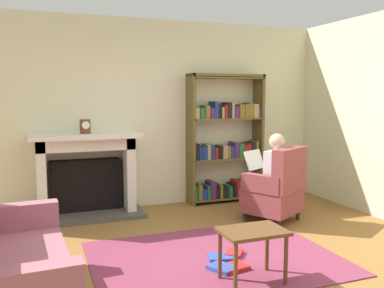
{
  "coord_description": "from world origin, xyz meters",
  "views": [
    {
      "loc": [
        -1.61,
        -3.35,
        1.62
      ],
      "look_at": [
        0.1,
        1.2,
        1.05
      ],
      "focal_mm": 38.88,
      "sensor_mm": 36.0,
      "label": 1
    }
  ],
  "objects_px": {
    "mantel_clock": "(85,126)",
    "bookshelf": "(226,143)",
    "seated_reader": "(269,173)",
    "side_table": "(253,238)",
    "sofa_floral": "(12,272)",
    "fireplace": "(86,172)",
    "armchair_reading": "(277,189)"
  },
  "relations": [
    {
      "from": "mantel_clock",
      "to": "bookshelf",
      "type": "height_order",
      "value": "bookshelf"
    },
    {
      "from": "mantel_clock",
      "to": "seated_reader",
      "type": "height_order",
      "value": "mantel_clock"
    },
    {
      "from": "mantel_clock",
      "to": "side_table",
      "type": "relative_size",
      "value": 0.33
    },
    {
      "from": "bookshelf",
      "to": "sofa_floral",
      "type": "bearing_deg",
      "value": -139.84
    },
    {
      "from": "fireplace",
      "to": "bookshelf",
      "type": "height_order",
      "value": "bookshelf"
    },
    {
      "from": "mantel_clock",
      "to": "side_table",
      "type": "bearing_deg",
      "value": -66.05
    },
    {
      "from": "fireplace",
      "to": "mantel_clock",
      "type": "relative_size",
      "value": 7.86
    },
    {
      "from": "seated_reader",
      "to": "sofa_floral",
      "type": "bearing_deg",
      "value": -4.42
    },
    {
      "from": "side_table",
      "to": "bookshelf",
      "type": "bearing_deg",
      "value": 69.52
    },
    {
      "from": "armchair_reading",
      "to": "seated_reader",
      "type": "distance_m",
      "value": 0.23
    },
    {
      "from": "fireplace",
      "to": "seated_reader",
      "type": "relative_size",
      "value": 1.28
    },
    {
      "from": "fireplace",
      "to": "seated_reader",
      "type": "height_order",
      "value": "seated_reader"
    },
    {
      "from": "seated_reader",
      "to": "bookshelf",
      "type": "bearing_deg",
      "value": -112.95
    },
    {
      "from": "fireplace",
      "to": "side_table",
      "type": "distance_m",
      "value": 2.83
    },
    {
      "from": "bookshelf",
      "to": "armchair_reading",
      "type": "xyz_separation_m",
      "value": [
        0.17,
        -1.18,
        -0.48
      ]
    },
    {
      "from": "bookshelf",
      "to": "mantel_clock",
      "type": "bearing_deg",
      "value": -176.29
    },
    {
      "from": "seated_reader",
      "to": "sofa_floral",
      "type": "xyz_separation_m",
      "value": [
        -3.01,
        -1.37,
        -0.3
      ]
    },
    {
      "from": "mantel_clock",
      "to": "armchair_reading",
      "type": "distance_m",
      "value": 2.61
    },
    {
      "from": "side_table",
      "to": "fireplace",
      "type": "bearing_deg",
      "value": 113.02
    },
    {
      "from": "armchair_reading",
      "to": "sofa_floral",
      "type": "relative_size",
      "value": 0.56
    },
    {
      "from": "bookshelf",
      "to": "side_table",
      "type": "bearing_deg",
      "value": -110.48
    },
    {
      "from": "sofa_floral",
      "to": "seated_reader",
      "type": "bearing_deg",
      "value": -68.32
    },
    {
      "from": "seated_reader",
      "to": "sofa_floral",
      "type": "relative_size",
      "value": 0.66
    },
    {
      "from": "bookshelf",
      "to": "seated_reader",
      "type": "bearing_deg",
      "value": -84.1
    },
    {
      "from": "mantel_clock",
      "to": "armchair_reading",
      "type": "relative_size",
      "value": 0.19
    },
    {
      "from": "armchair_reading",
      "to": "seated_reader",
      "type": "xyz_separation_m",
      "value": [
        -0.06,
        0.1,
        0.2
      ]
    },
    {
      "from": "bookshelf",
      "to": "armchair_reading",
      "type": "height_order",
      "value": "bookshelf"
    },
    {
      "from": "side_table",
      "to": "armchair_reading",
      "type": "bearing_deg",
      "value": 51.51
    },
    {
      "from": "mantel_clock",
      "to": "armchair_reading",
      "type": "bearing_deg",
      "value": -24.88
    },
    {
      "from": "sofa_floral",
      "to": "side_table",
      "type": "distance_m",
      "value": 1.93
    },
    {
      "from": "fireplace",
      "to": "armchair_reading",
      "type": "distance_m",
      "value": 2.53
    },
    {
      "from": "seated_reader",
      "to": "armchair_reading",
      "type": "bearing_deg",
      "value": 90.0
    }
  ]
}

